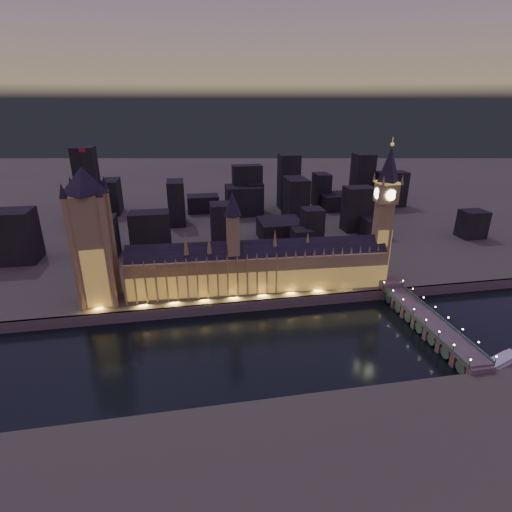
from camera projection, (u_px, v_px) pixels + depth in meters
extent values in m
plane|color=black|center=(263.00, 341.00, 260.57)|extent=(2000.00, 2000.00, 0.00)
cube|color=#454535|center=(209.00, 182.00, 734.95)|extent=(2000.00, 960.00, 8.00)
cube|color=#534A42|center=(253.00, 306.00, 296.62)|extent=(2000.00, 2.50, 8.00)
cube|color=#9D764C|center=(259.00, 271.00, 310.69)|extent=(200.72, 29.40, 28.00)
cube|color=gold|center=(262.00, 283.00, 303.15)|extent=(200.00, 0.50, 18.00)
cube|color=black|center=(259.00, 251.00, 304.44)|extent=(200.54, 25.67, 16.26)
cube|color=#9D764C|center=(233.00, 237.00, 296.35)|extent=(9.00, 9.00, 32.00)
cone|color=black|center=(232.00, 204.00, 287.16)|extent=(13.00, 13.00, 18.00)
cube|color=#9D764C|center=(125.00, 287.00, 284.46)|extent=(1.20, 1.20, 28.00)
cone|color=#9D764C|center=(122.00, 265.00, 278.75)|extent=(2.00, 2.00, 6.00)
cube|color=#9D764C|center=(135.00, 287.00, 285.68)|extent=(1.20, 1.20, 28.00)
cone|color=#9D764C|center=(133.00, 264.00, 279.98)|extent=(2.00, 2.00, 6.00)
cube|color=#9D764C|center=(146.00, 286.00, 286.91)|extent=(1.20, 1.20, 28.00)
cone|color=#9D764C|center=(144.00, 264.00, 281.20)|extent=(2.00, 2.00, 6.00)
cube|color=#9D764C|center=(156.00, 285.00, 288.13)|extent=(1.20, 1.20, 28.00)
cone|color=#9D764C|center=(154.00, 263.00, 282.43)|extent=(2.00, 2.00, 6.00)
cube|color=#9D764C|center=(167.00, 284.00, 289.36)|extent=(1.20, 1.20, 28.00)
cone|color=#9D764C|center=(165.00, 262.00, 283.65)|extent=(2.00, 2.00, 6.00)
cube|color=#9D764C|center=(177.00, 283.00, 290.58)|extent=(1.20, 1.20, 28.00)
cone|color=#9D764C|center=(176.00, 262.00, 284.88)|extent=(2.00, 2.00, 6.00)
cube|color=#9D764C|center=(188.00, 283.00, 291.81)|extent=(1.20, 1.20, 28.00)
cone|color=#9D764C|center=(186.00, 261.00, 286.10)|extent=(2.00, 2.00, 6.00)
cube|color=#9D764C|center=(198.00, 282.00, 293.03)|extent=(1.20, 1.20, 28.00)
cone|color=#9D764C|center=(196.00, 260.00, 287.33)|extent=(2.00, 2.00, 6.00)
cube|color=#9D764C|center=(208.00, 281.00, 294.25)|extent=(1.20, 1.20, 28.00)
cone|color=#9D764C|center=(207.00, 260.00, 288.55)|extent=(2.00, 2.00, 6.00)
cube|color=#9D764C|center=(218.00, 280.00, 295.48)|extent=(1.20, 1.20, 28.00)
cone|color=#9D764C|center=(217.00, 259.00, 289.78)|extent=(2.00, 2.00, 6.00)
cube|color=#9D764C|center=(228.00, 280.00, 296.70)|extent=(1.20, 1.20, 28.00)
cone|color=#9D764C|center=(227.00, 258.00, 291.00)|extent=(2.00, 2.00, 6.00)
cube|color=#9D764C|center=(238.00, 279.00, 297.93)|extent=(1.20, 1.20, 28.00)
cone|color=#9D764C|center=(237.00, 258.00, 292.23)|extent=(2.00, 2.00, 6.00)
cube|color=#9D764C|center=(247.00, 278.00, 299.15)|extent=(1.20, 1.20, 28.00)
cone|color=#9D764C|center=(247.00, 257.00, 293.45)|extent=(2.00, 2.00, 6.00)
cube|color=#9D764C|center=(257.00, 277.00, 300.38)|extent=(1.20, 1.20, 28.00)
cone|color=#9D764C|center=(257.00, 256.00, 294.68)|extent=(2.00, 2.00, 6.00)
cube|color=#9D764C|center=(267.00, 277.00, 301.60)|extent=(1.20, 1.20, 28.00)
cone|color=#9D764C|center=(267.00, 256.00, 295.90)|extent=(2.00, 2.00, 6.00)
cube|color=#9D764C|center=(276.00, 276.00, 302.83)|extent=(1.20, 1.20, 28.00)
cone|color=#9D764C|center=(277.00, 255.00, 297.13)|extent=(2.00, 2.00, 6.00)
cube|color=#9D764C|center=(286.00, 275.00, 304.05)|extent=(1.20, 1.20, 28.00)
cone|color=#9D764C|center=(286.00, 254.00, 298.35)|extent=(2.00, 2.00, 6.00)
cube|color=#9D764C|center=(295.00, 275.00, 305.28)|extent=(1.20, 1.20, 28.00)
cone|color=#9D764C|center=(296.00, 254.00, 299.58)|extent=(2.00, 2.00, 6.00)
cube|color=#9D764C|center=(304.00, 274.00, 306.50)|extent=(1.20, 1.20, 28.00)
cone|color=#9D764C|center=(305.00, 253.00, 300.80)|extent=(2.00, 2.00, 6.00)
cube|color=#9D764C|center=(314.00, 273.00, 307.73)|extent=(1.20, 1.20, 28.00)
cone|color=#9D764C|center=(315.00, 252.00, 302.03)|extent=(2.00, 2.00, 6.00)
cube|color=#9D764C|center=(323.00, 272.00, 308.95)|extent=(1.20, 1.20, 28.00)
cone|color=#9D764C|center=(324.00, 252.00, 303.25)|extent=(2.00, 2.00, 6.00)
cube|color=#9D764C|center=(332.00, 272.00, 310.18)|extent=(1.20, 1.20, 28.00)
cone|color=#9D764C|center=(333.00, 251.00, 304.48)|extent=(2.00, 2.00, 6.00)
cube|color=#9D764C|center=(341.00, 271.00, 311.40)|extent=(1.20, 1.20, 28.00)
cone|color=#9D764C|center=(342.00, 251.00, 305.70)|extent=(2.00, 2.00, 6.00)
cube|color=#9D764C|center=(350.00, 270.00, 312.63)|extent=(1.20, 1.20, 28.00)
cone|color=#9D764C|center=(352.00, 250.00, 306.93)|extent=(2.00, 2.00, 6.00)
cube|color=#9D764C|center=(359.00, 270.00, 313.85)|extent=(1.20, 1.20, 28.00)
cone|color=#9D764C|center=(361.00, 249.00, 308.15)|extent=(2.00, 2.00, 6.00)
cube|color=#9D764C|center=(368.00, 269.00, 315.08)|extent=(1.20, 1.20, 28.00)
cone|color=#9D764C|center=(370.00, 249.00, 309.38)|extent=(2.00, 2.00, 6.00)
cube|color=#9D764C|center=(376.00, 268.00, 316.30)|extent=(1.20, 1.20, 28.00)
cone|color=#9D764C|center=(378.00, 248.00, 310.60)|extent=(2.00, 2.00, 6.00)
cube|color=#9D764C|center=(385.00, 268.00, 317.53)|extent=(1.20, 1.20, 28.00)
cone|color=#9D764C|center=(387.00, 248.00, 311.83)|extent=(2.00, 2.00, 6.00)
cone|color=#9D764C|center=(186.00, 243.00, 291.67)|extent=(4.40, 4.40, 18.00)
cone|color=#9D764C|center=(209.00, 244.00, 295.21)|extent=(4.40, 4.40, 14.00)
cone|color=#9D764C|center=(275.00, 239.00, 303.11)|extent=(4.40, 4.40, 16.00)
cone|color=#9D764C|center=(308.00, 240.00, 308.15)|extent=(4.40, 4.40, 12.00)
cube|color=#9D764C|center=(94.00, 250.00, 281.44)|extent=(23.22, 23.22, 80.14)
cube|color=gold|center=(95.00, 280.00, 277.83)|extent=(22.00, 0.50, 44.00)
cone|color=black|center=(83.00, 180.00, 263.39)|extent=(31.68, 31.68, 18.00)
cylinder|color=black|center=(79.00, 157.00, 257.88)|extent=(0.50, 0.50, 12.00)
cube|color=#AD1D2C|center=(82.00, 150.00, 256.59)|extent=(4.00, 0.15, 2.50)
cylinder|color=#9D764C|center=(74.00, 256.00, 269.55)|extent=(4.40, 4.40, 80.14)
cone|color=black|center=(62.00, 191.00, 252.98)|extent=(5.20, 5.20, 10.00)
cylinder|color=#9D764C|center=(81.00, 245.00, 289.69)|extent=(4.40, 4.40, 80.14)
cone|color=black|center=(71.00, 184.00, 273.11)|extent=(5.20, 5.20, 10.00)
cylinder|color=#9D764C|center=(108.00, 254.00, 273.19)|extent=(4.40, 4.40, 80.14)
cone|color=black|center=(98.00, 189.00, 256.62)|extent=(5.20, 5.20, 10.00)
cylinder|color=#9D764C|center=(113.00, 244.00, 293.32)|extent=(4.40, 4.40, 80.14)
cone|color=black|center=(104.00, 183.00, 276.75)|extent=(5.20, 5.20, 10.00)
cube|color=#9D764C|center=(380.00, 242.00, 320.34)|extent=(13.49, 13.49, 64.63)
cube|color=gold|center=(383.00, 257.00, 318.46)|extent=(12.00, 0.50, 44.00)
cube|color=#9D764C|center=(386.00, 193.00, 305.71)|extent=(15.00, 15.00, 14.94)
cube|color=#F2C64C|center=(388.00, 182.00, 302.74)|extent=(15.75, 15.75, 1.20)
cone|color=black|center=(390.00, 164.00, 297.74)|extent=(18.00, 18.00, 26.00)
sphere|color=#F2C64C|center=(392.00, 144.00, 292.40)|extent=(2.80, 2.80, 2.80)
cylinder|color=#F2C64C|center=(393.00, 141.00, 291.48)|extent=(0.40, 0.40, 5.00)
cylinder|color=#FFF2BF|center=(391.00, 195.00, 298.61)|extent=(8.40, 0.50, 8.40)
cylinder|color=#FFF2BF|center=(382.00, 191.00, 312.80)|extent=(8.40, 0.50, 8.40)
cylinder|color=#FFF2BF|center=(377.00, 193.00, 304.42)|extent=(0.50, 8.40, 8.40)
cylinder|color=#FFF2BF|center=(396.00, 193.00, 306.99)|extent=(0.50, 8.40, 8.40)
cone|color=#9D764C|center=(384.00, 180.00, 293.38)|extent=(2.60, 2.60, 8.00)
cone|color=#9D764C|center=(375.00, 176.00, 307.11)|extent=(2.60, 2.60, 8.00)
cone|color=#9D764C|center=(402.00, 179.00, 295.86)|extent=(2.60, 2.60, 8.00)
cone|color=#9D764C|center=(393.00, 176.00, 309.59)|extent=(2.60, 2.60, 8.00)
cube|color=#534A42|center=(430.00, 320.00, 266.32)|extent=(16.70, 100.00, 1.60)
cube|color=#356450|center=(419.00, 320.00, 264.49)|extent=(0.80, 100.00, 1.60)
cube|color=#356450|center=(441.00, 318.00, 267.12)|extent=(0.80, 100.00, 1.60)
cube|color=#534A42|center=(390.00, 286.00, 316.92)|extent=(16.70, 12.00, 9.50)
cube|color=#534A42|center=(480.00, 374.00, 222.46)|extent=(15.03, 4.00, 9.50)
cylinder|color=black|center=(470.00, 363.00, 218.07)|extent=(0.30, 0.30, 4.40)
sphere|color=#FFD88C|center=(471.00, 360.00, 217.23)|extent=(1.00, 1.00, 1.00)
cylinder|color=black|center=(496.00, 360.00, 220.70)|extent=(0.30, 0.30, 4.40)
sphere|color=#FFD88C|center=(497.00, 357.00, 219.85)|extent=(1.00, 1.00, 1.00)
cube|color=#534A42|center=(463.00, 359.00, 235.53)|extent=(15.03, 4.00, 9.50)
cylinder|color=black|center=(453.00, 348.00, 231.14)|extent=(0.30, 0.30, 4.40)
sphere|color=#FFD88C|center=(454.00, 345.00, 230.30)|extent=(1.00, 1.00, 1.00)
cylinder|color=black|center=(478.00, 345.00, 233.77)|extent=(0.30, 0.30, 4.40)
sphere|color=#FFD88C|center=(479.00, 342.00, 232.93)|extent=(1.00, 1.00, 1.00)
cube|color=#534A42|center=(448.00, 345.00, 248.60)|extent=(15.03, 4.00, 9.50)
cylinder|color=black|center=(439.00, 335.00, 244.22)|extent=(0.30, 0.30, 4.40)
sphere|color=#FFD88C|center=(439.00, 332.00, 243.37)|extent=(1.00, 1.00, 1.00)
cylinder|color=black|center=(462.00, 332.00, 246.85)|extent=(0.30, 0.30, 4.40)
sphere|color=#FFD88C|center=(463.00, 329.00, 246.00)|extent=(1.00, 1.00, 1.00)
cube|color=#534A42|center=(435.00, 333.00, 261.68)|extent=(15.03, 4.00, 9.50)
cylinder|color=black|center=(426.00, 323.00, 257.29)|extent=(0.30, 0.30, 4.40)
sphere|color=#FFD88C|center=(426.00, 320.00, 256.44)|extent=(1.00, 1.00, 1.00)
cylinder|color=black|center=(448.00, 321.00, 259.92)|extent=(0.30, 0.30, 4.40)
sphere|color=#FFD88C|center=(448.00, 318.00, 259.07)|extent=(1.00, 1.00, 1.00)
cube|color=#534A42|center=(422.00, 322.00, 274.75)|extent=(15.03, 4.00, 9.50)
cylinder|color=black|center=(414.00, 312.00, 270.36)|extent=(0.30, 0.30, 4.40)
sphere|color=#FFD88C|center=(414.00, 309.00, 269.52)|extent=(1.00, 1.00, 1.00)
cylinder|color=black|center=(435.00, 310.00, 272.99)|extent=(0.30, 0.30, 4.40)
sphere|color=#FFD88C|center=(435.00, 307.00, 272.15)|extent=(1.00, 1.00, 1.00)
cube|color=#534A42|center=(411.00, 311.00, 287.82)|extent=(15.03, 4.00, 9.50)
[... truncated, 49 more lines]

